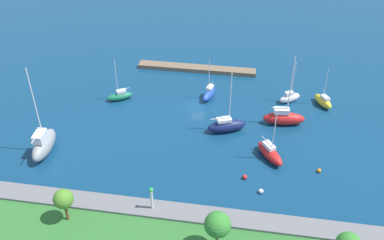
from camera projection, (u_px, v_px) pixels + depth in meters
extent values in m
plane|color=navy|center=(198.00, 105.00, 81.32)|extent=(160.00, 160.00, 0.00)
cube|color=brown|center=(197.00, 68.00, 92.80)|extent=(26.13, 2.60, 0.88)
cube|color=slate|center=(167.00, 213.00, 57.71)|extent=(69.77, 3.18, 1.48)
cylinder|color=silver|center=(152.00, 200.00, 56.63)|extent=(0.36, 0.36, 3.20)
sphere|color=green|center=(151.00, 190.00, 55.56)|extent=(0.56, 0.56, 0.56)
cylinder|color=brown|center=(66.00, 211.00, 55.53)|extent=(0.40, 0.40, 2.99)
sphere|color=#4C8428|center=(63.00, 199.00, 54.21)|extent=(2.67, 2.67, 2.67)
cylinder|color=brown|center=(217.00, 239.00, 51.62)|extent=(0.37, 0.37, 3.28)
sphere|color=#337F2D|center=(217.00, 225.00, 50.11)|extent=(3.28, 3.28, 3.28)
ellipsoid|color=red|center=(270.00, 154.00, 67.90)|extent=(5.23, 6.40, 1.89)
cube|color=silver|center=(269.00, 146.00, 67.56)|extent=(2.28, 2.58, 0.62)
cylinder|color=silver|center=(274.00, 131.00, 64.96)|extent=(0.15, 0.15, 7.50)
cylinder|color=silver|center=(267.00, 141.00, 67.80)|extent=(1.79, 2.56, 0.12)
ellipsoid|color=#141E4C|center=(227.00, 126.00, 73.89)|extent=(7.36, 4.73, 2.21)
cube|color=silver|center=(224.00, 120.00, 72.99)|extent=(2.85, 2.22, 0.60)
cylinder|color=silver|center=(230.00, 98.00, 70.60)|extent=(0.17, 0.17, 9.45)
cylinder|color=silver|center=(220.00, 118.00, 72.59)|extent=(3.17, 1.36, 0.13)
ellipsoid|color=#19724C|center=(120.00, 96.00, 82.65)|extent=(5.22, 4.01, 1.49)
cube|color=silver|center=(121.00, 91.00, 82.16)|extent=(2.09, 1.81, 0.62)
cylinder|color=silver|center=(116.00, 77.00, 80.01)|extent=(0.12, 0.12, 7.42)
cylinder|color=silver|center=(124.00, 89.00, 82.05)|extent=(2.13, 1.29, 0.10)
ellipsoid|color=white|center=(290.00, 98.00, 81.87)|extent=(4.64, 3.84, 1.81)
cube|color=silver|center=(289.00, 93.00, 81.05)|extent=(1.88, 1.68, 0.59)
cylinder|color=silver|center=(294.00, 79.00, 79.47)|extent=(0.11, 0.11, 6.81)
cylinder|color=silver|center=(288.00, 91.00, 80.71)|extent=(1.41, 1.01, 0.09)
ellipsoid|color=yellow|center=(323.00, 101.00, 80.92)|extent=(3.92, 5.16, 1.77)
cube|color=silver|center=(325.00, 97.00, 79.97)|extent=(1.76, 2.06, 0.48)
cylinder|color=silver|center=(326.00, 84.00, 78.91)|extent=(0.12, 0.12, 5.89)
cylinder|color=silver|center=(327.00, 97.00, 79.36)|extent=(1.23, 2.06, 0.10)
ellipsoid|color=#2347B2|center=(209.00, 94.00, 82.99)|extent=(2.80, 5.49, 1.95)
cube|color=silver|center=(210.00, 87.00, 82.59)|extent=(1.39, 2.06, 0.56)
cylinder|color=silver|center=(209.00, 75.00, 80.29)|extent=(0.13, 0.13, 6.75)
cylinder|color=silver|center=(211.00, 85.00, 82.60)|extent=(0.56, 2.01, 0.10)
ellipsoid|color=gray|center=(44.00, 145.00, 68.73)|extent=(3.17, 8.11, 3.16)
cube|color=silver|center=(40.00, 136.00, 66.91)|extent=(1.76, 2.97, 1.36)
cylinder|color=silver|center=(35.00, 104.00, 64.56)|extent=(0.19, 0.19, 12.41)
cylinder|color=silver|center=(36.00, 136.00, 65.66)|extent=(0.45, 3.96, 0.15)
ellipsoid|color=red|center=(284.00, 118.00, 75.61)|extent=(7.71, 3.07, 2.39)
cube|color=silver|center=(281.00, 111.00, 74.68)|extent=(2.83, 1.66, 0.94)
cylinder|color=silver|center=(291.00, 86.00, 71.71)|extent=(0.18, 0.18, 11.09)
cylinder|color=silver|center=(279.00, 108.00, 74.34)|extent=(2.81, 0.43, 0.14)
sphere|color=orange|center=(319.00, 171.00, 65.47)|extent=(0.64, 0.64, 0.64)
sphere|color=red|center=(245.00, 177.00, 64.23)|extent=(0.72, 0.72, 0.72)
sphere|color=white|center=(261.00, 191.00, 61.72)|extent=(0.73, 0.73, 0.73)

